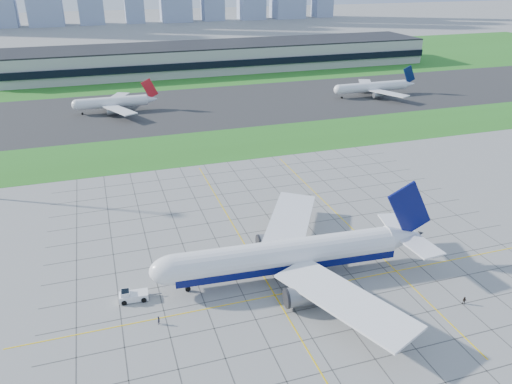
% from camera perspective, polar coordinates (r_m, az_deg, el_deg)
% --- Properties ---
extents(ground, '(1400.00, 1400.00, 0.00)m').
position_cam_1_polar(ground, '(107.16, 6.90, -10.05)').
color(ground, gray).
rests_on(ground, ground).
extents(grass_median, '(700.00, 35.00, 0.04)m').
position_cam_1_polar(grass_median, '(183.94, -4.75, 5.32)').
color(grass_median, '#2A6C1F').
rests_on(grass_median, ground).
extents(asphalt_taxiway, '(700.00, 75.00, 0.04)m').
position_cam_1_polar(asphalt_taxiway, '(235.51, -7.96, 9.50)').
color(asphalt_taxiway, '#383838').
rests_on(asphalt_taxiway, ground).
extents(grass_far, '(700.00, 145.00, 0.04)m').
position_cam_1_polar(grass_far, '(341.89, -11.51, 13.97)').
color(grass_far, '#2A6C1F').
rests_on(grass_far, ground).
extents(apron_markings, '(120.00, 130.00, 0.03)m').
position_cam_1_polar(apron_markings, '(115.73, 4.82, -7.06)').
color(apron_markings, '#474744').
rests_on(apron_markings, ground).
extents(terminal, '(260.00, 43.00, 15.80)m').
position_cam_1_polar(terminal, '(323.35, -3.75, 15.22)').
color(terminal, '#B7B7B2').
rests_on(terminal, ground).
extents(airliner, '(61.33, 61.99, 19.30)m').
position_cam_1_polar(airliner, '(105.08, 3.72, -7.23)').
color(airliner, white).
rests_on(airliner, ground).
extents(pushback_tug, '(8.37, 3.23, 2.31)m').
position_cam_1_polar(pushback_tug, '(103.46, -13.98, -11.42)').
color(pushback_tug, white).
rests_on(pushback_tug, ground).
extents(crew_near, '(0.68, 0.75, 1.73)m').
position_cam_1_polar(crew_near, '(96.53, -11.05, -14.19)').
color(crew_near, black).
rests_on(crew_near, ground).
extents(crew_far, '(1.00, 1.04, 1.68)m').
position_cam_1_polar(crew_far, '(107.50, 22.72, -11.39)').
color(crew_far, black).
rests_on(crew_far, ground).
extents(distant_jet_1, '(35.52, 42.66, 14.08)m').
position_cam_1_polar(distant_jet_1, '(234.27, -15.93, 9.85)').
color(distant_jet_1, white).
rests_on(distant_jet_1, ground).
extents(distant_jet_2, '(43.03, 42.66, 14.08)m').
position_cam_1_polar(distant_jet_2, '(261.48, 13.25, 11.61)').
color(distant_jet_2, white).
rests_on(distant_jet_2, ground).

